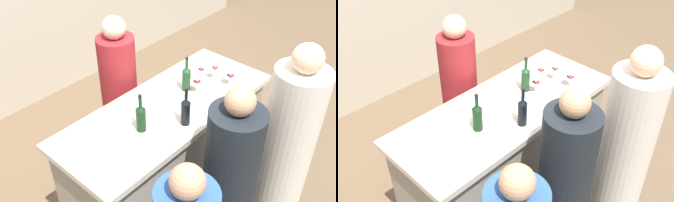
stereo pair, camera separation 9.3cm
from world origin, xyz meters
TOP-DOWN VIEW (x-y plane):
  - ground_plane at (0.00, 0.00)m, footprint 12.00×12.00m
  - bar_counter at (0.00, 0.00)m, footprint 1.84×0.73m
  - wine_bottle_leftmost_dark_green at (-0.33, -0.05)m, footprint 0.07×0.07m
  - wine_bottle_second_left_near_black at (-0.07, -0.23)m, footprint 0.07×0.07m
  - wine_bottle_center_olive_green at (0.27, 0.05)m, footprint 0.07×0.07m
  - wine_glass_near_left at (0.56, -0.18)m, footprint 0.07×0.07m
  - wine_glass_near_center at (0.29, -0.04)m, footprint 0.07×0.07m
  - wine_glass_near_right at (0.55, -0.03)m, footprint 0.06×0.06m
  - wine_glass_far_left at (0.46, 0.04)m, footprint 0.07×0.07m
  - person_center_guest at (0.46, -0.80)m, footprint 0.43×0.43m
  - person_right_guest at (-0.10, -0.66)m, footprint 0.45×0.45m
  - person_server_behind at (0.04, 0.62)m, footprint 0.39×0.39m

SIDE VIEW (x-z plane):
  - ground_plane at x=0.00m, z-range 0.00..0.00m
  - bar_counter at x=0.00m, z-range 0.00..1.00m
  - person_right_guest at x=-0.10m, z-range -0.06..1.45m
  - person_server_behind at x=0.04m, z-range -0.05..1.49m
  - person_center_guest at x=0.46m, z-range -0.07..1.56m
  - wine_glass_near_left at x=0.56m, z-range 1.02..1.17m
  - wine_glass_near_center at x=0.29m, z-range 1.03..1.19m
  - wine_glass_near_right at x=0.55m, z-range 1.03..1.19m
  - wine_bottle_center_olive_green at x=0.27m, z-range 0.96..1.26m
  - wine_bottle_leftmost_dark_green at x=-0.33m, z-range 0.96..1.26m
  - wine_bottle_second_left_near_black at x=-0.07m, z-range 0.96..1.27m
  - wine_glass_far_left at x=0.46m, z-range 1.03..1.20m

